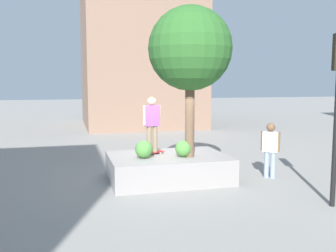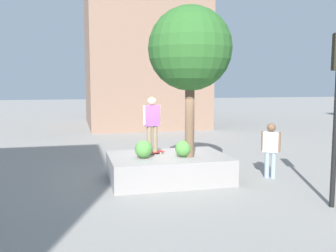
{
  "view_description": "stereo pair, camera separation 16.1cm",
  "coord_description": "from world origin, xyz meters",
  "px_view_note": "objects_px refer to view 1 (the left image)",
  "views": [
    {
      "loc": [
        2.8,
        11.08,
        2.97
      ],
      "look_at": [
        -0.12,
        0.14,
        1.68
      ],
      "focal_mm": 40.29,
      "sensor_mm": 36.0,
      "label": 1
    },
    {
      "loc": [
        2.65,
        11.12,
        2.97
      ],
      "look_at": [
        -0.12,
        0.14,
        1.68
      ],
      "focal_mm": 40.29,
      "sensor_mm": 36.0,
      "label": 2
    }
  ],
  "objects_px": {
    "skateboard": "(152,153)",
    "passerby_with_bag": "(270,146)",
    "planter_ledge": "(168,168)",
    "skateboarder": "(152,120)",
    "plaza_tree": "(190,49)"
  },
  "relations": [
    {
      "from": "planter_ledge",
      "to": "skateboarder",
      "type": "height_order",
      "value": "skateboarder"
    },
    {
      "from": "plaza_tree",
      "to": "skateboard",
      "type": "bearing_deg",
      "value": -31.27
    },
    {
      "from": "planter_ledge",
      "to": "skateboard",
      "type": "relative_size",
      "value": 4.33
    },
    {
      "from": "skateboard",
      "to": "passerby_with_bag",
      "type": "relative_size",
      "value": 0.47
    },
    {
      "from": "planter_ledge",
      "to": "skateboard",
      "type": "xyz_separation_m",
      "value": [
        0.44,
        -0.26,
        0.44
      ]
    },
    {
      "from": "plaza_tree",
      "to": "planter_ledge",
      "type": "bearing_deg",
      "value": -31.69
    },
    {
      "from": "planter_ledge",
      "to": "skateboarder",
      "type": "distance_m",
      "value": 1.54
    },
    {
      "from": "plaza_tree",
      "to": "passerby_with_bag",
      "type": "distance_m",
      "value": 3.93
    },
    {
      "from": "planter_ledge",
      "to": "plaza_tree",
      "type": "bearing_deg",
      "value": 148.31
    },
    {
      "from": "planter_ledge",
      "to": "skateboard",
      "type": "distance_m",
      "value": 0.68
    },
    {
      "from": "plaza_tree",
      "to": "passerby_with_bag",
      "type": "xyz_separation_m",
      "value": [
        -2.59,
        0.18,
        -2.94
      ]
    },
    {
      "from": "skateboard",
      "to": "skateboarder",
      "type": "distance_m",
      "value": 1.0
    },
    {
      "from": "passerby_with_bag",
      "to": "planter_ledge",
      "type": "bearing_deg",
      "value": -9.65
    },
    {
      "from": "skateboard",
      "to": "planter_ledge",
      "type": "bearing_deg",
      "value": 149.28
    },
    {
      "from": "passerby_with_bag",
      "to": "skateboarder",
      "type": "bearing_deg",
      "value": -12.5
    }
  ]
}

